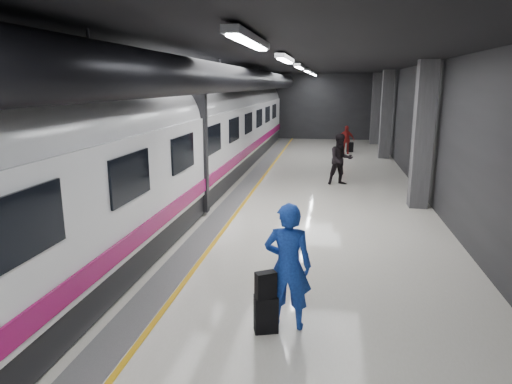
{
  "coord_description": "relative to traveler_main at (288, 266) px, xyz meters",
  "views": [
    {
      "loc": [
        1.78,
        -12.63,
        3.78
      ],
      "look_at": [
        -0.01,
        -1.75,
        1.17
      ],
      "focal_mm": 32.0,
      "sensor_mm": 36.0,
      "label": 1
    }
  ],
  "objects": [
    {
      "name": "ground",
      "position": [
        -1.19,
        6.0,
        -1.02
      ],
      "size": [
        40.0,
        40.0,
        0.0
      ],
      "primitive_type": "plane",
      "color": "white",
      "rests_on": "ground"
    },
    {
      "name": "platform_hall",
      "position": [
        -1.48,
        6.95,
        2.51
      ],
      "size": [
        10.02,
        40.02,
        4.51
      ],
      "color": "black",
      "rests_on": "ground"
    },
    {
      "name": "train",
      "position": [
        -4.44,
        6.0,
        1.05
      ],
      "size": [
        3.05,
        38.0,
        4.05
      ],
      "color": "black",
      "rests_on": "ground"
    },
    {
      "name": "traveler_main",
      "position": [
        0.0,
        0.0,
        0.0
      ],
      "size": [
        0.75,
        0.5,
        2.05
      ],
      "primitive_type": "imported",
      "rotation": [
        0.0,
        0.0,
        3.13
      ],
      "color": "blue",
      "rests_on": "ground"
    },
    {
      "name": "suitcase_main",
      "position": [
        -0.31,
        -0.22,
        -0.73
      ],
      "size": [
        0.42,
        0.33,
        0.59
      ],
      "primitive_type": "cube",
      "rotation": [
        0.0,
        0.0,
        0.31
      ],
      "color": "black",
      "rests_on": "ground"
    },
    {
      "name": "shoulder_bag",
      "position": [
        -0.31,
        -0.25,
        -0.22
      ],
      "size": [
        0.35,
        0.3,
        0.42
      ],
      "primitive_type": "cube",
      "rotation": [
        0.0,
        0.0,
        0.54
      ],
      "color": "black",
      "rests_on": "suitcase_main"
    },
    {
      "name": "traveler_far_a",
      "position": [
        0.98,
        10.9,
        -0.04
      ],
      "size": [
        1.14,
        1.01,
        1.96
      ],
      "primitive_type": "imported",
      "rotation": [
        0.0,
        0.0,
        0.32
      ],
      "color": "black",
      "rests_on": "ground"
    },
    {
      "name": "traveler_far_b",
      "position": [
        1.41,
        19.15,
        -0.24
      ],
      "size": [
        0.93,
        0.41,
        1.56
      ],
      "primitive_type": "imported",
      "rotation": [
        0.0,
        0.0,
        -0.04
      ],
      "color": "maroon",
      "rests_on": "ground"
    },
    {
      "name": "suitcase_far",
      "position": [
        1.68,
        19.88,
        -0.75
      ],
      "size": [
        0.38,
        0.25,
        0.56
      ],
      "primitive_type": "cube",
      "rotation": [
        0.0,
        0.0,
        0.0
      ],
      "color": "black",
      "rests_on": "ground"
    }
  ]
}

